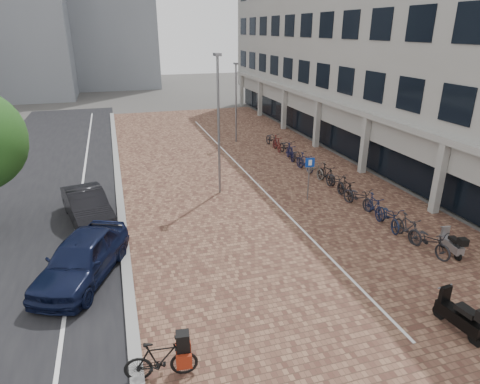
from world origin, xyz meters
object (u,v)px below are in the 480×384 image
hero_bike (161,359)px  parking_sign (309,173)px  car_navy (82,258)px  car_dark (87,206)px  scooter_front (452,243)px  scooter_mid (460,315)px

hero_bike → parking_sign: size_ratio=0.84×
car_navy → car_dark: car_navy is taller
car_navy → scooter_front: 13.42m
car_navy → car_dark: 4.78m
scooter_front → scooter_mid: size_ratio=0.81×
hero_bike → parking_sign: (8.37, 9.23, 0.89)m
hero_bike → parking_sign: bearing=-35.2°
car_dark → hero_bike: (2.00, -9.92, -0.16)m
car_navy → parking_sign: 11.17m
car_dark → scooter_mid: bearing=-60.3°
car_navy → scooter_mid: bearing=-6.5°
car_navy → scooter_mid: (10.16, -5.95, -0.20)m
car_navy → hero_bike: bearing=-44.9°
car_navy → parking_sign: size_ratio=2.10×
car_navy → hero_bike: (2.00, -5.15, -0.23)m
car_dark → hero_bike: size_ratio=2.38×
car_navy → scooter_mid: 11.78m
scooter_front → parking_sign: parking_sign is taller
scooter_front → scooter_mid: (-3.05, -3.60, 0.11)m
car_dark → hero_bike: bearing=-92.3°
car_navy → hero_bike: size_ratio=2.51×
scooter_front → parking_sign: bearing=123.3°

